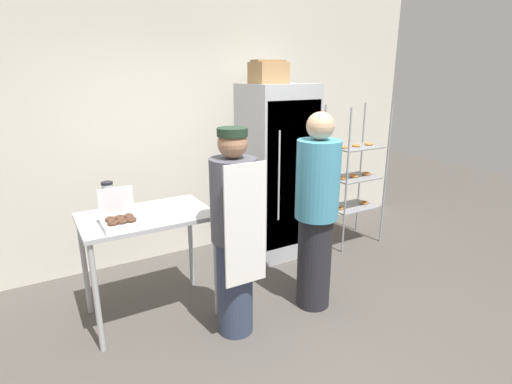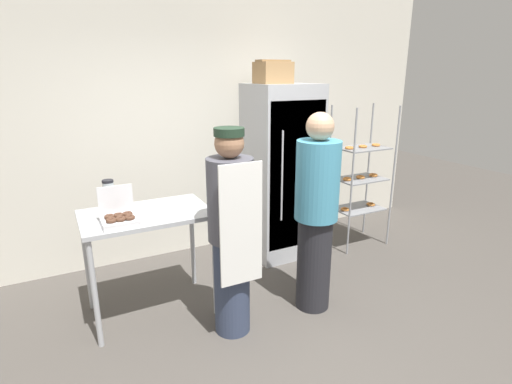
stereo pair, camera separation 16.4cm
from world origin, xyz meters
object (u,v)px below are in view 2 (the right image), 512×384
object	(u,v)px
refrigerator	(281,172)
person_customer	(316,213)
blender_pitcher	(110,199)
baking_rack	(360,178)
donut_box	(119,218)
cardboard_storage_box	(273,72)
person_baker	(231,232)

from	to	relation	value
refrigerator	person_customer	xyz separation A→B (m)	(-0.34, -1.15, -0.08)
blender_pitcher	baking_rack	bearing A→B (deg)	4.81
donut_box	blender_pitcher	size ratio (longest dim) A/B	0.96
refrigerator	baking_rack	bearing A→B (deg)	-13.30
person_customer	refrigerator	bearing A→B (deg)	73.60
blender_pitcher	cardboard_storage_box	size ratio (longest dim) A/B	0.86
baking_rack	donut_box	size ratio (longest dim) A/B	5.99
refrigerator	cardboard_storage_box	world-z (taller)	cardboard_storage_box
person_baker	person_customer	world-z (taller)	person_customer
refrigerator	donut_box	bearing A→B (deg)	-158.66
refrigerator	cardboard_storage_box	bearing A→B (deg)	-170.46
refrigerator	blender_pitcher	bearing A→B (deg)	-166.12
refrigerator	baking_rack	size ratio (longest dim) A/B	1.14
cardboard_storage_box	donut_box	bearing A→B (deg)	-157.79
baking_rack	cardboard_storage_box	size ratio (longest dim) A/B	4.98
blender_pitcher	cardboard_storage_box	xyz separation A→B (m)	(1.78, 0.45, 0.99)
cardboard_storage_box	person_customer	distance (m)	1.63
baking_rack	refrigerator	bearing A→B (deg)	166.70
baking_rack	person_baker	bearing A→B (deg)	-156.70
person_customer	blender_pitcher	bearing A→B (deg)	157.01
donut_box	baking_rack	bearing A→B (deg)	10.07
refrigerator	blender_pitcher	distance (m)	1.98
baking_rack	cardboard_storage_box	world-z (taller)	cardboard_storage_box
donut_box	cardboard_storage_box	bearing A→B (deg)	22.21
baking_rack	cardboard_storage_box	xyz separation A→B (m)	(-1.11, 0.21, 1.22)
baking_rack	person_baker	distance (m)	2.30
baking_rack	donut_box	bearing A→B (deg)	-169.93
baking_rack	blender_pitcher	size ratio (longest dim) A/B	5.76
donut_box	person_customer	bearing A→B (deg)	-14.62
person_customer	cardboard_storage_box	bearing A→B (deg)	79.96
blender_pitcher	person_customer	distance (m)	1.73
donut_box	person_baker	size ratio (longest dim) A/B	0.17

